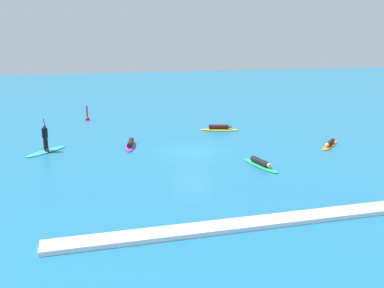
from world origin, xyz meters
The scene contains 8 objects.
ground_plane centered at (0.00, 0.00, 0.00)m, with size 120.00×120.00×0.00m, color #1E6B93.
surfer_on_purple_board centered at (-3.53, 2.33, 0.16)m, with size 1.16×3.04×0.42m.
surfer_on_teal_board centered at (-8.76, 2.30, 0.46)m, with size 2.62×2.70×2.16m.
surfer_on_orange_board centered at (9.11, -0.89, 0.13)m, with size 2.61×2.55×0.36m.
surfer_on_green_board centered at (2.90, -3.85, 0.14)m, with size 1.25×3.15×0.41m.
surfer_on_yellow_board centered at (3.59, 5.42, 0.16)m, with size 3.03×1.52×0.45m.
marker_buoy centered at (-6.04, 12.15, 0.25)m, with size 0.37×0.37×1.36m.
wave_crest centered at (0.00, -10.79, 0.09)m, with size 16.31×0.90×0.18m, color white.
Camera 1 is at (-6.49, -24.49, 6.98)m, focal length 39.56 mm.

